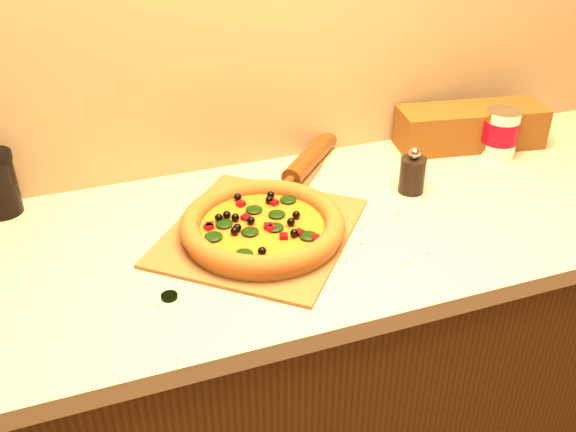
% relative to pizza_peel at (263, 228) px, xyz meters
% --- Properties ---
extents(cabinet, '(2.80, 0.65, 0.86)m').
position_rel_pizza_peel_xyz_m(cabinet, '(0.11, -0.01, -0.47)').
color(cabinet, '#46280F').
rests_on(cabinet, ground).
extents(countertop, '(2.84, 0.68, 0.04)m').
position_rel_pizza_peel_xyz_m(countertop, '(0.11, -0.01, -0.02)').
color(countertop, '#C5B39A').
rests_on(countertop, cabinet).
extents(pizza_peel, '(0.54, 0.56, 0.01)m').
position_rel_pizza_peel_xyz_m(pizza_peel, '(0.00, 0.00, 0.00)').
color(pizza_peel, brown).
rests_on(pizza_peel, countertop).
extents(pizza, '(0.35, 0.35, 0.05)m').
position_rel_pizza_peel_xyz_m(pizza, '(-0.01, -0.03, 0.03)').
color(pizza, '#C17F30').
rests_on(pizza, pizza_peel).
extents(bottle_cap, '(0.04, 0.04, 0.01)m').
position_rel_pizza_peel_xyz_m(bottle_cap, '(-0.24, -0.16, -0.00)').
color(bottle_cap, black).
rests_on(bottle_cap, countertop).
extents(pepper_grinder, '(0.06, 0.06, 0.11)m').
position_rel_pizza_peel_xyz_m(pepper_grinder, '(0.38, 0.04, 0.04)').
color(pepper_grinder, black).
rests_on(pepper_grinder, countertop).
extents(rolling_pin, '(0.27, 0.28, 0.05)m').
position_rel_pizza_peel_xyz_m(rolling_pin, '(0.21, 0.24, 0.02)').
color(rolling_pin, '#552E0E').
rests_on(rolling_pin, countertop).
extents(coffee_canister, '(0.09, 0.09, 0.13)m').
position_rel_pizza_peel_xyz_m(coffee_canister, '(0.69, 0.13, 0.06)').
color(coffee_canister, silver).
rests_on(coffee_canister, countertop).
extents(bread_bag, '(0.41, 0.19, 0.11)m').
position_rel_pizza_peel_xyz_m(bread_bag, '(0.66, 0.21, 0.05)').
color(bread_bag, brown).
rests_on(bread_bag, countertop).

